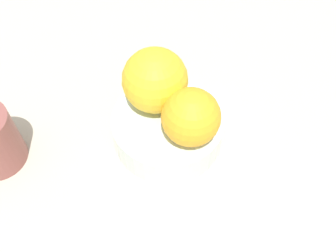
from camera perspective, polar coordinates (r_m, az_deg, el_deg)
name	(u,v)px	position (r cm, az deg, el deg)	size (l,w,h in cm)	color
ground_plane	(168,142)	(49.25, 0.00, -2.49)	(110.00, 110.00, 2.00)	#BCB29E
fruit_bowl	(168,129)	(46.81, 0.00, -0.40)	(14.24, 14.24, 4.25)	silver
orange_in_bowl_0	(155,81)	(43.69, -2.06, 7.17)	(8.05, 8.05, 8.05)	yellow
orange_in_bowl_1	(191,117)	(40.81, 3.65, 1.40)	(6.83, 6.83, 6.83)	#F9A823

